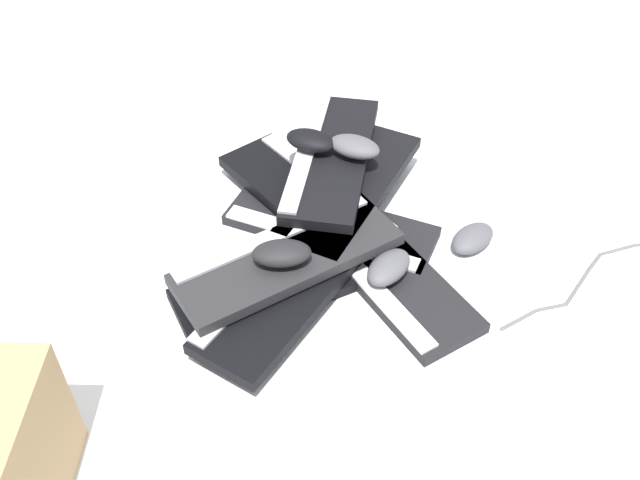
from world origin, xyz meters
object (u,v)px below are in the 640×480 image
at_px(mouse_2, 355,147).
at_px(keyboard_5, 349,187).
at_px(keyboard_1, 330,226).
at_px(keyboard_3, 289,287).
at_px(mouse_3, 389,267).
at_px(mouse_0, 344,140).
at_px(mouse_1, 311,141).
at_px(keyboard_6, 287,257).
at_px(keyboard_0, 385,271).
at_px(keyboard_4, 306,196).
at_px(mouse_4, 282,253).
at_px(mouse_5, 472,238).
at_px(keyboard_7, 331,157).
at_px(keyboard_2, 286,280).

bearing_deg(mouse_2, keyboard_5, 101.87).
relative_size(keyboard_1, mouse_2, 4.11).
relative_size(keyboard_3, mouse_3, 4.09).
xyz_separation_m(keyboard_5, mouse_0, (-0.12, 0.21, -0.05)).
bearing_deg(mouse_1, keyboard_6, -74.78).
bearing_deg(keyboard_0, keyboard_4, 157.60).
bearing_deg(keyboard_3, mouse_3, 41.66).
distance_m(keyboard_1, mouse_4, 0.22).
bearing_deg(keyboard_5, mouse_0, 118.84).
relative_size(keyboard_3, mouse_5, 4.09).
bearing_deg(mouse_1, mouse_3, -38.44).
xyz_separation_m(mouse_0, mouse_3, (0.28, -0.37, 0.03)).
relative_size(keyboard_0, mouse_5, 4.15).
bearing_deg(mouse_4, keyboard_3, 116.01).
height_order(keyboard_4, mouse_0, keyboard_4).
bearing_deg(keyboard_1, keyboard_3, -83.12).
xyz_separation_m(keyboard_4, mouse_0, (-0.03, 0.25, -0.02)).
xyz_separation_m(mouse_1, mouse_2, (0.09, 0.03, 0.00)).
bearing_deg(keyboard_7, mouse_1, -165.39).
bearing_deg(keyboard_4, keyboard_2, -70.84).
bearing_deg(keyboard_4, mouse_4, -70.99).
bearing_deg(keyboard_3, mouse_4, 148.57).
relative_size(keyboard_0, keyboard_4, 0.98).
bearing_deg(keyboard_0, mouse_0, 127.60).
xyz_separation_m(keyboard_1, mouse_5, (0.28, 0.10, 0.01)).
height_order(keyboard_0, keyboard_4, keyboard_4).
relative_size(keyboard_4, keyboard_5, 1.04).
bearing_deg(mouse_3, keyboard_5, -124.04).
xyz_separation_m(keyboard_4, keyboard_7, (0.02, 0.07, 0.06)).
bearing_deg(keyboard_6, mouse_0, 103.47).
xyz_separation_m(mouse_1, mouse_5, (0.38, 0.00, -0.12)).
xyz_separation_m(keyboard_0, keyboard_6, (-0.16, -0.11, 0.06)).
xyz_separation_m(keyboard_0, mouse_3, (0.01, -0.02, 0.04)).
bearing_deg(keyboard_3, keyboard_1, 96.88).
bearing_deg(mouse_5, keyboard_5, -65.73).
distance_m(keyboard_4, keyboard_6, 0.22).
bearing_deg(keyboard_3, keyboard_5, 93.73).
height_order(keyboard_6, mouse_0, keyboard_6).
height_order(keyboard_1, mouse_4, mouse_4).
distance_m(keyboard_7, mouse_5, 0.34).
bearing_deg(keyboard_0, keyboard_7, 141.14).
distance_m(keyboard_6, mouse_4, 0.04).
distance_m(keyboard_1, keyboard_6, 0.18).
bearing_deg(mouse_4, mouse_3, -177.96).
bearing_deg(mouse_0, mouse_3, 85.12).
relative_size(keyboard_4, mouse_4, 4.22).
height_order(keyboard_4, mouse_1, mouse_1).
height_order(mouse_4, mouse_5, mouse_4).
bearing_deg(keyboard_7, mouse_4, -79.08).
height_order(keyboard_3, keyboard_7, keyboard_7).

